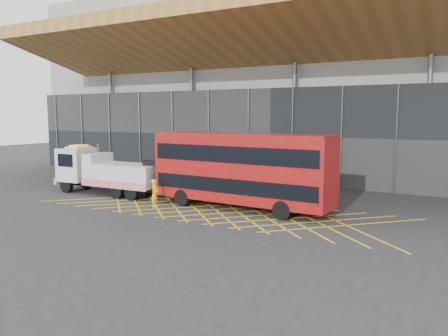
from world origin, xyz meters
The scene contains 6 objects.
ground_plane centered at (0.00, 0.00, 0.00)m, with size 120.00×120.00×0.00m, color #29282B.
road_markings centered at (3.20, 0.00, 0.01)m, with size 23.16×7.16×0.01m.
construction_building centered at (1.92, 18.40, 8.98)m, with size 55.00×23.97×18.00m.
recovery_truck centered at (-6.50, 0.73, 1.66)m, with size 10.27×2.52×3.58m.
bus_towed centered at (4.51, 0.88, 2.59)m, with size 11.60×3.33×4.66m.
worker centered at (-0.56, -1.11, 0.87)m, with size 0.63×0.42×1.74m, color yellow.
Camera 1 is at (16.46, -22.74, 5.80)m, focal length 35.00 mm.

